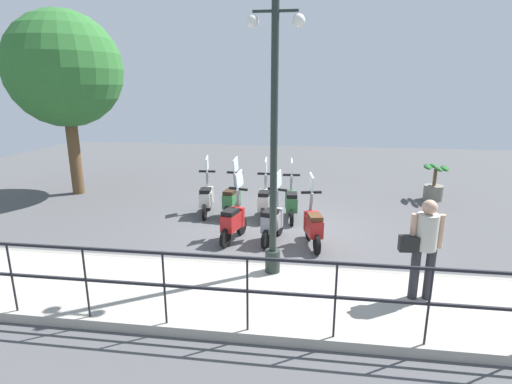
{
  "coord_description": "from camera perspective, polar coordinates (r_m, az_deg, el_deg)",
  "views": [
    {
      "loc": [
        -8.88,
        -0.77,
        3.35
      ],
      "look_at": [
        0.2,
        0.5,
        0.9
      ],
      "focal_mm": 28.0,
      "sensor_mm": 36.0,
      "label": 1
    }
  ],
  "objects": [
    {
      "name": "promenade_walkway",
      "position": [
        6.64,
        0.28,
        -14.58
      ],
      "size": [
        2.2,
        20.0,
        0.15
      ],
      "color": "#A39E93",
      "rests_on": "ground_plane"
    },
    {
      "name": "tree_large",
      "position": [
        13.66,
        -25.67,
        15.42
      ],
      "size": [
        3.39,
        3.39,
        5.51
      ],
      "color": "brown",
      "rests_on": "ground_plane"
    },
    {
      "name": "scooter_far_2",
      "position": [
        10.43,
        -3.46,
        -1.02
      ],
      "size": [
        1.23,
        0.45,
        1.54
      ],
      "rotation": [
        0.0,
        0.0,
        -0.14
      ],
      "color": "black",
      "rests_on": "ground_plane"
    },
    {
      "name": "lamp_post_near",
      "position": [
        6.6,
        2.56,
        5.17
      ],
      "size": [
        0.26,
        0.9,
        4.66
      ],
      "color": "#232D28",
      "rests_on": "promenade_walkway"
    },
    {
      "name": "ground_plane",
      "position": [
        9.52,
        2.83,
        -5.66
      ],
      "size": [
        28.0,
        28.0,
        0.0
      ],
      "primitive_type": "plane",
      "color": "#4C4C4F"
    },
    {
      "name": "potted_palm",
      "position": [
        13.12,
        24.07,
        0.84
      ],
      "size": [
        1.06,
        0.66,
        1.05
      ],
      "color": "slate",
      "rests_on": "ground_plane"
    },
    {
      "name": "pedestrian_with_bag",
      "position": [
        6.52,
        22.9,
        -6.64
      ],
      "size": [
        0.34,
        0.65,
        1.59
      ],
      "rotation": [
        0.0,
        0.0,
        0.05
      ],
      "color": "#28282D",
      "rests_on": "promenade_walkway"
    },
    {
      "name": "scooter_far_0",
      "position": [
        10.18,
        5.06,
        -1.46
      ],
      "size": [
        1.23,
        0.44,
        1.54
      ],
      "rotation": [
        0.0,
        0.0,
        0.09
      ],
      "color": "black",
      "rests_on": "ground_plane"
    },
    {
      "name": "scooter_near_1",
      "position": [
        8.77,
        2.41,
        -4.14
      ],
      "size": [
        1.21,
        0.52,
        1.54
      ],
      "rotation": [
        0.0,
        0.0,
        -0.26
      ],
      "color": "black",
      "rests_on": "ground_plane"
    },
    {
      "name": "scooter_far_3",
      "position": [
        10.65,
        -7.1,
        -0.77
      ],
      "size": [
        1.23,
        0.44,
        1.54
      ],
      "rotation": [
        0.0,
        0.0,
        0.11
      ],
      "color": "black",
      "rests_on": "ground_plane"
    },
    {
      "name": "scooter_far_1",
      "position": [
        10.28,
        1.23,
        -1.23
      ],
      "size": [
        1.23,
        0.44,
        1.54
      ],
      "rotation": [
        0.0,
        0.0,
        0.01
      ],
      "color": "black",
      "rests_on": "ground_plane"
    },
    {
      "name": "fence_railing",
      "position": [
        5.34,
        -1.25,
        -12.44
      ],
      "size": [
        0.04,
        16.03,
        1.07
      ],
      "color": "black",
      "rests_on": "promenade_walkway"
    },
    {
      "name": "scooter_near_2",
      "position": [
        8.82,
        -3.26,
        -4.03
      ],
      "size": [
        1.21,
        0.52,
        1.54
      ],
      "rotation": [
        0.0,
        0.0,
        -0.26
      ],
      "color": "black",
      "rests_on": "ground_plane"
    },
    {
      "name": "scooter_near_0",
      "position": [
        8.59,
        8.16,
        -4.7
      ],
      "size": [
        1.22,
        0.5,
        1.54
      ],
      "rotation": [
        0.0,
        0.0,
        0.22
      ],
      "color": "black",
      "rests_on": "ground_plane"
    }
  ]
}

